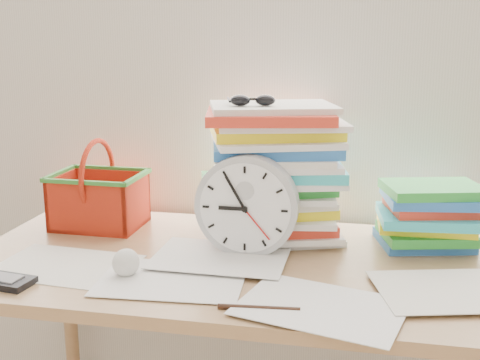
% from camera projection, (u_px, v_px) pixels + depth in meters
% --- Properties ---
extents(curtain, '(2.40, 0.01, 2.50)m').
position_uv_depth(curtain, '(271.00, 32.00, 1.73)').
color(curtain, silver).
rests_on(curtain, room_shell).
extents(desk, '(1.40, 0.70, 0.75)m').
position_uv_depth(desk, '(246.00, 287.00, 1.51)').
color(desk, '#9E754A').
rests_on(desk, ground).
extents(paper_stack, '(0.43, 0.39, 0.37)m').
position_uv_depth(paper_stack, '(273.00, 172.00, 1.62)').
color(paper_stack, white).
rests_on(paper_stack, desk).
extents(clock, '(0.26, 0.05, 0.26)m').
position_uv_depth(clock, '(247.00, 206.00, 1.49)').
color(clock, '#B7B7BA').
rests_on(clock, desk).
extents(sunglasses, '(0.16, 0.14, 0.03)m').
position_uv_depth(sunglasses, '(253.00, 100.00, 1.53)').
color(sunglasses, black).
rests_on(sunglasses, paper_stack).
extents(book_stack, '(0.30, 0.25, 0.17)m').
position_uv_depth(book_stack, '(431.00, 216.00, 1.56)').
color(book_stack, white).
rests_on(book_stack, desk).
extents(basket, '(0.25, 0.20, 0.25)m').
position_uv_depth(basket, '(98.00, 184.00, 1.73)').
color(basket, red).
rests_on(basket, desk).
extents(crumpled_ball, '(0.06, 0.06, 0.06)m').
position_uv_depth(crumpled_ball, '(126.00, 262.00, 1.38)').
color(crumpled_ball, white).
rests_on(crumpled_ball, desk).
extents(pen, '(0.17, 0.03, 0.01)m').
position_uv_depth(pen, '(259.00, 308.00, 1.21)').
color(pen, black).
rests_on(pen, desk).
extents(calculator, '(0.16, 0.09, 0.02)m').
position_uv_depth(calculator, '(0.00, 281.00, 1.34)').
color(calculator, black).
rests_on(calculator, desk).
extents(scattered_papers, '(1.26, 0.42, 0.02)m').
position_uv_depth(scattered_papers, '(246.00, 257.00, 1.49)').
color(scattered_papers, white).
rests_on(scattered_papers, desk).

